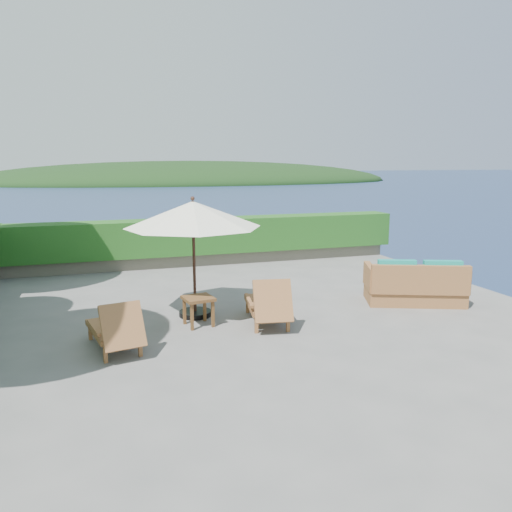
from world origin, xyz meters
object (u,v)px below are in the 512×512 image
object	(u,v)px
side_table	(198,302)
lounge_right	(268,304)
patio_umbrella	(193,216)
lounge_left	(116,328)
wicker_loveseat	(415,286)

from	to	relation	value
side_table	lounge_right	bearing A→B (deg)	-14.17
patio_umbrella	side_table	xyz separation A→B (m)	(-0.05, -0.61, -1.53)
side_table	lounge_left	bearing A→B (deg)	-151.56
lounge_left	side_table	world-z (taller)	lounge_left
lounge_left	side_table	distance (m)	1.71
side_table	wicker_loveseat	bearing A→B (deg)	0.65
patio_umbrella	lounge_right	xyz separation A→B (m)	(1.19, -0.92, -1.58)
patio_umbrella	lounge_right	distance (m)	2.18
lounge_left	side_table	size ratio (longest dim) A/B	2.74
patio_umbrella	lounge_left	bearing A→B (deg)	-137.62
patio_umbrella	wicker_loveseat	distance (m)	4.93
wicker_loveseat	patio_umbrella	bearing A→B (deg)	-165.11
lounge_left	side_table	bearing A→B (deg)	17.28
side_table	wicker_loveseat	world-z (taller)	wicker_loveseat
lounge_right	wicker_loveseat	distance (m)	3.46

